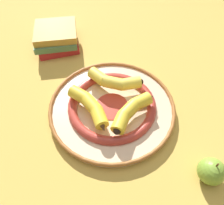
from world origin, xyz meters
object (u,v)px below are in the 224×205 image
object	(u,v)px
banana_b	(131,110)
banana_c	(90,106)
decorative_bowl	(112,107)
apple	(211,171)
banana_a	(113,81)
book_stack	(56,37)

from	to	relation	value
banana_b	banana_c	xyz separation A→B (m)	(-0.06, -0.10, 0.00)
decorative_bowl	apple	world-z (taller)	apple
decorative_bowl	banana_c	distance (m)	0.08
apple	banana_c	bearing A→B (deg)	-142.57
banana_a	book_stack	size ratio (longest dim) A/B	0.79
banana_a	banana_b	size ratio (longest dim) A/B	0.96
banana_a	apple	distance (m)	0.38
decorative_bowl	apple	distance (m)	0.33
decorative_bowl	banana_b	world-z (taller)	banana_b
decorative_bowl	banana_c	world-z (taller)	banana_c
decorative_bowl	banana_c	bearing A→B (deg)	-88.09
banana_b	book_stack	xyz separation A→B (m)	(-0.45, -0.12, -0.02)
banana_c	apple	size ratio (longest dim) A/B	2.27
apple	decorative_bowl	bearing A→B (deg)	-152.47
banana_b	book_stack	bearing A→B (deg)	-102.66
banana_a	banana_b	bearing A→B (deg)	-49.47
banana_b	book_stack	distance (m)	0.46
banana_a	book_stack	world-z (taller)	book_stack
banana_c	book_stack	size ratio (longest dim) A/B	0.91
banana_c	banana_b	bearing A→B (deg)	-135.08
decorative_bowl	banana_a	size ratio (longest dim) A/B	2.47
book_stack	decorative_bowl	bearing A→B (deg)	-160.11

